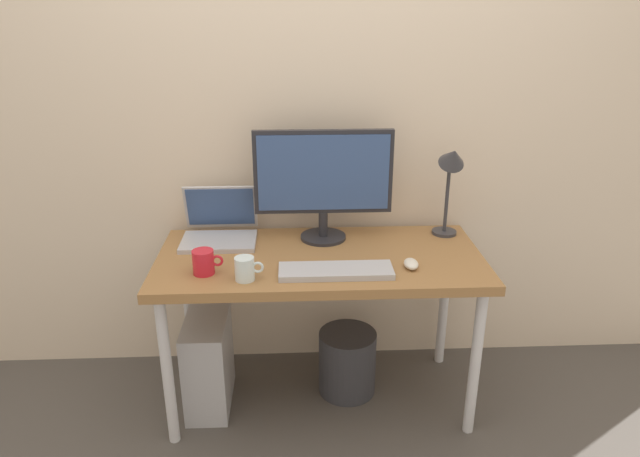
{
  "coord_description": "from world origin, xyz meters",
  "views": [
    {
      "loc": [
        -0.1,
        -2.18,
        1.69
      ],
      "look_at": [
        0.0,
        0.0,
        0.83
      ],
      "focal_mm": 32.51,
      "sensor_mm": 36.0,
      "label": 1
    }
  ],
  "objects": [
    {
      "name": "ground_plane",
      "position": [
        0.0,
        0.0,
        0.0
      ],
      "size": [
        6.0,
        6.0,
        0.0
      ],
      "primitive_type": "plane",
      "color": "#4C4742"
    },
    {
      "name": "back_wall",
      "position": [
        0.0,
        0.37,
        1.3
      ],
      "size": [
        4.4,
        0.04,
        2.6
      ],
      "primitive_type": "cube",
      "color": "beige",
      "rests_on": "ground_plane"
    },
    {
      "name": "desk",
      "position": [
        0.0,
        0.0,
        0.64
      ],
      "size": [
        1.34,
        0.63,
        0.71
      ],
      "color": "olive",
      "rests_on": "ground_plane"
    },
    {
      "name": "monitor",
      "position": [
        0.02,
        0.18,
        0.98
      ],
      "size": [
        0.59,
        0.2,
        0.49
      ],
      "color": "#232328",
      "rests_on": "desk"
    },
    {
      "name": "laptop",
      "position": [
        -0.43,
        0.2,
        0.76
      ],
      "size": [
        0.32,
        0.28,
        0.23
      ],
      "color": "#B2B2B7",
      "rests_on": "desk"
    },
    {
      "name": "desk_lamp",
      "position": [
        0.57,
        0.18,
        1.01
      ],
      "size": [
        0.11,
        0.16,
        0.43
      ],
      "color": "#333338",
      "rests_on": "desk"
    },
    {
      "name": "keyboard",
      "position": [
        0.05,
        -0.17,
        0.72
      ],
      "size": [
        0.44,
        0.14,
        0.02
      ],
      "primitive_type": "cube",
      "color": "#B2B2B7",
      "rests_on": "desk"
    },
    {
      "name": "mouse",
      "position": [
        0.35,
        -0.13,
        0.72
      ],
      "size": [
        0.06,
        0.09,
        0.03
      ],
      "primitive_type": "ellipsoid",
      "color": "silver",
      "rests_on": "desk"
    },
    {
      "name": "coffee_mug",
      "position": [
        -0.45,
        -0.15,
        0.75
      ],
      "size": [
        0.12,
        0.08,
        0.1
      ],
      "color": "red",
      "rests_on": "desk"
    },
    {
      "name": "glass_cup",
      "position": [
        -0.29,
        -0.21,
        0.75
      ],
      "size": [
        0.11,
        0.07,
        0.09
      ],
      "color": "silver",
      "rests_on": "desk"
    },
    {
      "name": "computer_tower",
      "position": [
        -0.49,
        -0.01,
        0.21
      ],
      "size": [
        0.18,
        0.36,
        0.42
      ],
      "primitive_type": "cube",
      "color": "#B2B2B7",
      "rests_on": "ground_plane"
    },
    {
      "name": "wastebasket",
      "position": [
        0.13,
        0.04,
        0.15
      ],
      "size": [
        0.26,
        0.26,
        0.3
      ],
      "primitive_type": "cylinder",
      "color": "#333338",
      "rests_on": "ground_plane"
    }
  ]
}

